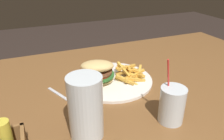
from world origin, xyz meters
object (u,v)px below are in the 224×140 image
object	(u,v)px
meal_plate_near	(106,76)
spoon	(75,103)
juice_glass	(172,106)
beer_glass	(86,109)

from	to	relation	value
meal_plate_near	spoon	distance (m)	0.17
meal_plate_near	juice_glass	xyz separation A→B (m)	(-0.09, 0.27, 0.02)
meal_plate_near	juice_glass	bearing A→B (deg)	108.03
juice_glass	spoon	bearing A→B (deg)	-37.37
beer_glass	spoon	world-z (taller)	beer_glass
beer_glass	spoon	size ratio (longest dim) A/B	0.93
meal_plate_near	beer_glass	xyz separation A→B (m)	(0.15, 0.24, 0.05)
beer_glass	spoon	xyz separation A→B (m)	(-0.00, -0.14, -0.07)
spoon	beer_glass	bearing A→B (deg)	-25.10
meal_plate_near	beer_glass	size ratio (longest dim) A/B	1.79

